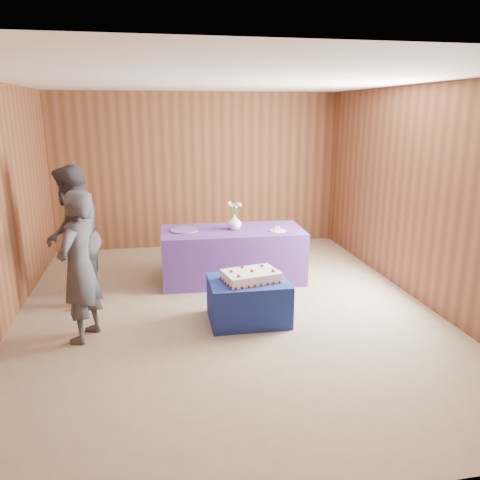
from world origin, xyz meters
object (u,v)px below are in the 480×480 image
object	(u,v)px
serving_table	(233,255)
cake_table	(248,300)
guest_right	(73,237)
vase	(234,222)
guest_left	(79,267)
sheet_cake	(251,276)

from	to	relation	value
serving_table	cake_table	bearing A→B (deg)	-90.17
serving_table	guest_right	distance (m)	2.20
vase	guest_left	world-z (taller)	guest_left
cake_table	vase	size ratio (longest dim) A/B	4.22
cake_table	serving_table	xyz separation A→B (m)	(0.06, 1.39, 0.12)
sheet_cake	guest_right	bearing A→B (deg)	144.68
guest_left	guest_right	bearing A→B (deg)	-146.15
cake_table	guest_right	bearing A→B (deg)	157.35
cake_table	sheet_cake	world-z (taller)	sheet_cake
serving_table	vase	world-z (taller)	vase
guest_left	guest_right	xyz separation A→B (m)	(-0.20, 0.99, 0.07)
cake_table	sheet_cake	xyz separation A→B (m)	(0.02, -0.02, 0.31)
sheet_cake	serving_table	bearing A→B (deg)	77.03
cake_table	guest_right	distance (m)	2.29
cake_table	vase	xyz separation A→B (m)	(0.09, 1.40, 0.61)
cake_table	serving_table	size ratio (longest dim) A/B	0.45
sheet_cake	vase	world-z (taller)	vase
serving_table	guest_right	xyz separation A→B (m)	(-2.08, -0.51, 0.50)
vase	cake_table	bearing A→B (deg)	-93.72
serving_table	vase	size ratio (longest dim) A/B	9.38
sheet_cake	guest_right	xyz separation A→B (m)	(-2.04, 0.90, 0.32)
guest_left	guest_right	world-z (taller)	guest_right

